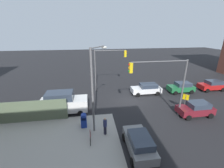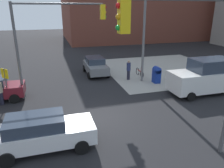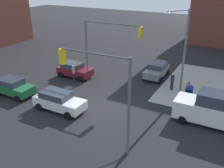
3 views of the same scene
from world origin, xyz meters
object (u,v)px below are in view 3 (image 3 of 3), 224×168
coupe_maroon (74,70)px  van_white_delivery (213,109)px  sedan_gray (157,70)px  mailbox_blue (189,93)px  traffic_signal_se_corner (101,83)px  sedan_green (13,87)px  pedestrian_crossing (172,81)px  bicycle_leaning_on_fence (187,87)px  traffic_signal_nw_corner (107,41)px  street_lamp_corner (182,47)px  hatchback_white (59,101)px  pedestrian_waiting (74,73)px

coupe_maroon → van_white_delivery: (15.03, -2.92, 0.44)m
sedan_gray → mailbox_blue: bearing=-42.2°
traffic_signal_se_corner → sedan_gray: size_ratio=1.64×
mailbox_blue → sedan_green: size_ratio=0.36×
pedestrian_crossing → traffic_signal_se_corner: bearing=50.2°
sedan_green → mailbox_blue: bearing=24.5°
mailbox_blue → sedan_gray: sedan_gray is taller
mailbox_blue → bicycle_leaning_on_fence: mailbox_blue is taller
sedan_green → sedan_gray: size_ratio=0.99×
traffic_signal_nw_corner → van_white_delivery: traffic_signal_nw_corner is taller
sedan_gray → bicycle_leaning_on_fence: (3.86, -1.85, -0.50)m
sedan_green → pedestrian_crossing: 15.36m
mailbox_blue → bicycle_leaning_on_fence: bearing=105.3°
traffic_signal_se_corner → sedan_green: bearing=166.6°
traffic_signal_nw_corner → van_white_delivery: 11.54m
traffic_signal_se_corner → pedestrian_crossing: (1.61, 11.00, -3.68)m
street_lamp_corner → pedestrian_crossing: (-0.80, 1.01, -3.77)m
coupe_maroon → van_white_delivery: 15.32m
sedan_green → sedan_gray: same height
sedan_gray → bicycle_leaning_on_fence: sedan_gray is taller
sedan_green → sedan_gray: bearing=46.0°
street_lamp_corner → hatchback_white: 11.68m
pedestrian_waiting → van_white_delivery: bearing=-83.6°
mailbox_blue → sedan_green: bearing=-155.5°
traffic_signal_nw_corner → hatchback_white: 7.61m
hatchback_white → mailbox_blue: bearing=37.0°
coupe_maroon → sedan_gray: size_ratio=0.99×
traffic_signal_se_corner → van_white_delivery: bearing=46.3°
street_lamp_corner → coupe_maroon: (-11.42, -0.77, -3.86)m
traffic_signal_nw_corner → pedestrian_crossing: traffic_signal_nw_corner is taller
street_lamp_corner → pedestrian_crossing: bearing=128.3°
pedestrian_crossing → sedan_gray: bearing=-77.5°
pedestrian_waiting → traffic_signal_se_corner: bearing=-120.3°
hatchback_white → sedan_green: size_ratio=1.14×
street_lamp_corner → coupe_maroon: street_lamp_corner is taller
mailbox_blue → sedan_gray: size_ratio=0.36×
coupe_maroon → van_white_delivery: van_white_delivery is taller
traffic_signal_se_corner → coupe_maroon: traffic_signal_se_corner is taller
street_lamp_corner → pedestrian_waiting: 11.56m
pedestrian_crossing → bicycle_leaning_on_fence: (1.40, 0.70, -0.58)m
traffic_signal_se_corner → traffic_signal_nw_corner: bearing=117.4°
traffic_signal_se_corner → sedan_green: size_ratio=1.65×
mailbox_blue → sedan_gray: 6.03m
van_white_delivery → pedestrian_crossing: size_ratio=3.04×
hatchback_white → sedan_green: same height
sedan_green → van_white_delivery: 17.71m
traffic_signal_nw_corner → mailbox_blue: 9.17m
traffic_signal_se_corner → mailbox_blue: 10.86m
coupe_maroon → pedestrian_waiting: (0.62, -0.92, 0.08)m
coupe_maroon → sedan_green: size_ratio=1.00×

